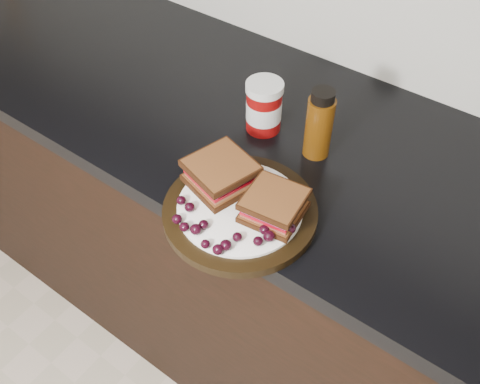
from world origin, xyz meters
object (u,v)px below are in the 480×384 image
(plate, at_px, (240,211))
(oil_bottle, at_px, (319,123))
(sandwich_left, at_px, (221,174))
(condiment_jar, at_px, (264,107))

(plate, height_order, oil_bottle, oil_bottle)
(plate, relative_size, sandwich_left, 2.54)
(sandwich_left, height_order, condiment_jar, condiment_jar)
(plate, distance_m, oil_bottle, 0.24)
(plate, bearing_deg, sandwich_left, 157.98)
(plate, xyz_separation_m, sandwich_left, (-0.06, 0.02, 0.04))
(condiment_jar, xyz_separation_m, oil_bottle, (0.13, -0.00, 0.02))
(sandwich_left, xyz_separation_m, oil_bottle, (0.09, 0.20, 0.03))
(oil_bottle, bearing_deg, plate, -96.32)
(plate, xyz_separation_m, oil_bottle, (0.03, 0.23, 0.07))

